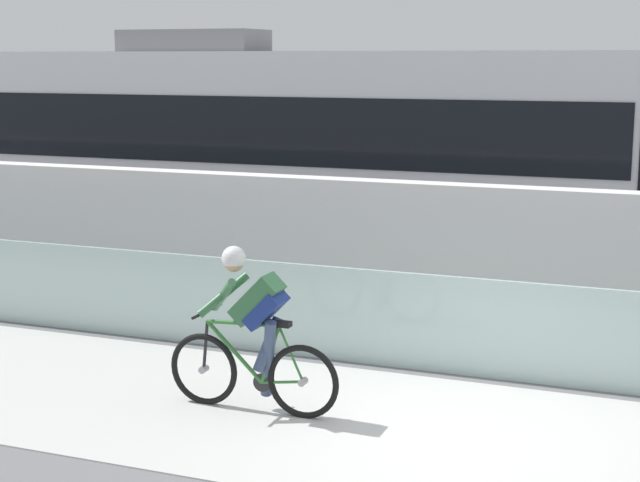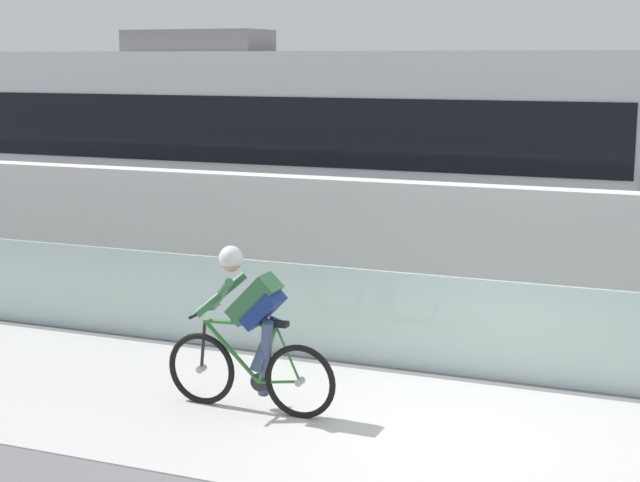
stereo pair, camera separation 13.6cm
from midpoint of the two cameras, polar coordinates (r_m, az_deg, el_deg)
The scene contains 8 objects.
ground_plane at distance 9.15m, azimuth 6.90°, elevation -11.16°, with size 200.00×200.00×0.00m, color slate.
bike_path_deck at distance 9.15m, azimuth 6.90°, elevation -11.12°, with size 32.00×3.20×0.01m, color beige.
glass_parapet at distance 10.70m, azimuth 9.49°, elevation -5.00°, with size 32.00×0.05×1.07m, color #ADC6C1.
concrete_barrier_wall at distance 12.33m, azimuth 11.31°, elevation -1.19°, with size 32.00×0.36×1.83m, color white.
tram_rail_near at distance 14.92m, azimuth 12.91°, elevation -2.80°, with size 32.00×0.08×0.01m, color #595654.
tram_rail_far at distance 16.30m, azimuth 13.69°, elevation -1.71°, with size 32.00×0.08×0.01m, color #595654.
tram at distance 16.45m, azimuth -1.28°, elevation 5.35°, with size 11.06×2.54×3.81m.
cyclist_on_bike at distance 9.53m, azimuth -4.28°, elevation -5.26°, with size 1.77×0.58×1.61m.
Camera 1 is at (2.03, -8.27, 3.36)m, focal length 55.99 mm.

